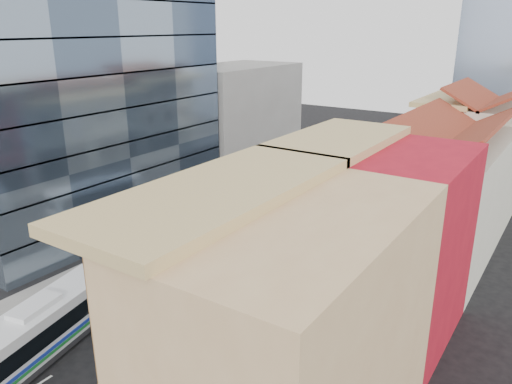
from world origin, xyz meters
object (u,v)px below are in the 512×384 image
Objects in this scene: shophouse_tan at (294,343)px; bus_left_near at (39,330)px; bus_left_far at (225,230)px; bus_right at (202,317)px; office_tower at (78,70)px.

shophouse_tan is 1.23× the size of bus_left_near.
bus_right reaches higher than bus_left_far.
bus_left_near is 1.10× the size of bus_left_far.
shophouse_tan is at bearing -24.30° from office_tower.
office_tower reaches higher than shophouse_tan.
bus_left_far is 0.91× the size of bus_right.
office_tower is 20.02m from bus_left_far.
bus_left_near is at bearing -172.42° from shophouse_tan.
shophouse_tan is 35.19m from office_tower.
bus_right is (7.40, -12.15, 0.17)m from bus_left_far.
shophouse_tan is 1.36× the size of bus_left_far.
office_tower is 25.67m from bus_left_near.
bus_right is at bearing 153.96° from shophouse_tan.
office_tower reaches higher than bus_left_far.
bus_left_near is at bearing -146.34° from bus_right.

